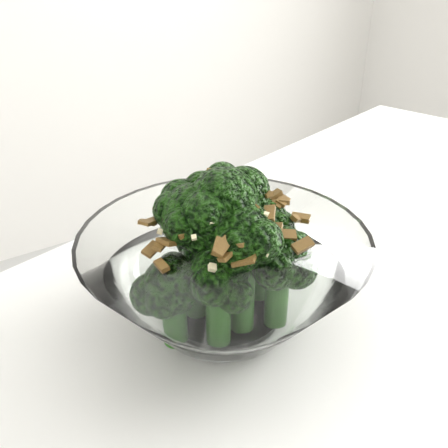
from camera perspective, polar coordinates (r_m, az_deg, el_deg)
broccoli_dish at (r=0.43m, az=0.07°, el=-5.04°), size 0.24×0.24×0.15m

